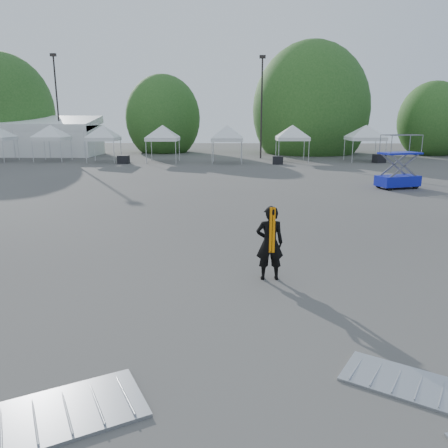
{
  "coord_description": "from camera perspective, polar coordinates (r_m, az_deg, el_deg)",
  "views": [
    {
      "loc": [
        0.25,
        -12.39,
        3.87
      ],
      "look_at": [
        0.03,
        -1.74,
        1.3
      ],
      "focal_mm": 35.0,
      "sensor_mm": 36.0,
      "label": 1
    }
  ],
  "objects": [
    {
      "name": "crate_east",
      "position": [
        42.19,
        19.6,
        8.06
      ],
      "size": [
        1.18,
        1.06,
        0.76
      ],
      "primitive_type": "cube",
      "rotation": [
        0.0,
        0.0,
        0.38
      ],
      "color": "black",
      "rests_on": "ground"
    },
    {
      "name": "crate_west",
      "position": [
        40.03,
        -12.99,
        8.2
      ],
      "size": [
        1.02,
        0.85,
        0.71
      ],
      "primitive_type": "cube",
      "rotation": [
        0.0,
        0.0,
        -0.16
      ],
      "color": "black",
      "rests_on": "ground"
    },
    {
      "name": "barrier_mid",
      "position": [
        7.47,
        22.94,
        -18.56
      ],
      "size": [
        2.09,
        1.77,
        0.06
      ],
      "rotation": [
        0.0,
        0.0,
        -0.55
      ],
      "color": "#AAADB2",
      "rests_on": "ground"
    },
    {
      "name": "tent_c",
      "position": [
        41.87,
        -15.58,
        11.98
      ],
      "size": [
        3.8,
        3.8,
        3.88
      ],
      "color": "silver",
      "rests_on": "ground"
    },
    {
      "name": "crate_mid",
      "position": [
        38.77,
        7.03,
        8.27
      ],
      "size": [
        0.92,
        0.72,
        0.7
      ],
      "primitive_type": "cube",
      "rotation": [
        0.0,
        0.0,
        -0.03
      ],
      "color": "black",
      "rests_on": "ground"
    },
    {
      "name": "ground",
      "position": [
        12.98,
        0.04,
        -3.77
      ],
      "size": [
        120.0,
        120.0,
        0.0
      ],
      "primitive_type": "plane",
      "color": "#474442",
      "rests_on": "ground"
    },
    {
      "name": "tree_far_w",
      "position": [
        56.82,
        -27.02,
        12.82
      ],
      "size": [
        4.8,
        4.8,
        7.3
      ],
      "color": "#382314",
      "rests_on": "ground"
    },
    {
      "name": "light_pole_west",
      "position": [
        49.89,
        -20.98,
        14.9
      ],
      "size": [
        0.6,
        0.25,
        10.3
      ],
      "color": "black",
      "rests_on": "ground"
    },
    {
      "name": "tent_d",
      "position": [
        40.59,
        -8.03,
        12.3
      ],
      "size": [
        3.99,
        3.99,
        3.88
      ],
      "color": "silver",
      "rests_on": "ground"
    },
    {
      "name": "barrier_left",
      "position": [
        6.73,
        -21.66,
        -22.25
      ],
      "size": [
        2.7,
        2.21,
        0.08
      ],
      "rotation": [
        0.0,
        0.0,
        0.5
      ],
      "color": "#AAADB2",
      "rests_on": "ground"
    },
    {
      "name": "tree_mid_w",
      "position": [
        53.04,
        -7.96,
        13.52
      ],
      "size": [
        4.16,
        4.16,
        6.33
      ],
      "color": "#382314",
      "rests_on": "ground"
    },
    {
      "name": "tent_b",
      "position": [
        44.51,
        -21.71,
        11.6
      ],
      "size": [
        3.98,
        3.98,
        3.88
      ],
      "color": "silver",
      "rests_on": "ground"
    },
    {
      "name": "tent_e",
      "position": [
        39.49,
        0.41,
        12.4
      ],
      "size": [
        3.93,
        3.93,
        3.88
      ],
      "color": "silver",
      "rests_on": "ground"
    },
    {
      "name": "tree_far_e",
      "position": [
        53.97,
        25.58,
        12.03
      ],
      "size": [
        3.84,
        3.84,
        5.84
      ],
      "color": "#382314",
      "rests_on": "ground"
    },
    {
      "name": "tree_mid_e",
      "position": [
        52.14,
        11.23,
        14.39
      ],
      "size": [
        5.12,
        5.12,
        7.79
      ],
      "color": "#382314",
      "rests_on": "ground"
    },
    {
      "name": "marquee",
      "position": [
        52.39,
        -24.34,
        10.32
      ],
      "size": [
        15.0,
        6.25,
        4.23
      ],
      "color": "white",
      "rests_on": "ground"
    },
    {
      "name": "tent_f",
      "position": [
        41.36,
        8.95,
        12.29
      ],
      "size": [
        4.09,
        4.09,
        3.88
      ],
      "color": "silver",
      "rests_on": "ground"
    },
    {
      "name": "light_pole_east",
      "position": [
        44.51,
        4.94,
        15.65
      ],
      "size": [
        0.6,
        0.25,
        9.8
      ],
      "color": "black",
      "rests_on": "ground"
    },
    {
      "name": "man",
      "position": [
        10.69,
        5.99,
        -2.48
      ],
      "size": [
        0.7,
        0.48,
        1.85
      ],
      "rotation": [
        0.0,
        0.0,
        3.2
      ],
      "color": "black",
      "rests_on": "ground"
    },
    {
      "name": "scissor_lift",
      "position": [
        26.75,
        21.93,
        7.57
      ],
      "size": [
        2.59,
        1.87,
        3.02
      ],
      "rotation": [
        0.0,
        0.0,
        0.33
      ],
      "color": "#100EB6",
      "rests_on": "ground"
    },
    {
      "name": "tent_g",
      "position": [
        43.15,
        18.05,
        11.85
      ],
      "size": [
        4.49,
        4.49,
        3.88
      ],
      "color": "silver",
      "rests_on": "ground"
    }
  ]
}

